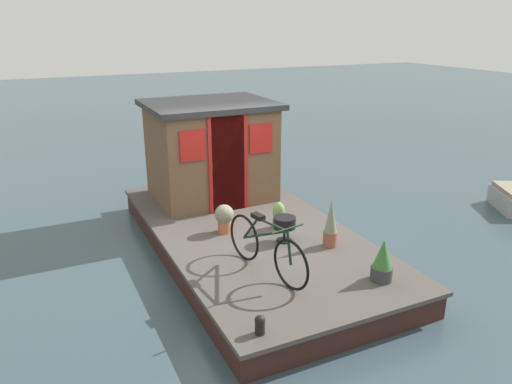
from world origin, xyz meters
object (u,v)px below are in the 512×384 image
(bicycle, at_px, (266,248))
(mooring_bollard, at_px, (260,324))
(potted_plant_sage, at_px, (279,216))
(potted_plant_geranium, at_px, (331,224))
(potted_plant_fern, at_px, (224,217))
(houseboat_cabin, at_px, (211,150))
(charcoal_grill, at_px, (285,224))
(potted_plant_mint, at_px, (382,261))

(bicycle, bearing_deg, mooring_bollard, 150.73)
(potted_plant_sage, relative_size, potted_plant_geranium, 0.59)
(potted_plant_fern, distance_m, potted_plant_sage, 0.90)
(potted_plant_sage, bearing_deg, potted_plant_fern, 76.39)
(bicycle, bearing_deg, potted_plant_sage, -34.28)
(houseboat_cabin, xyz_separation_m, charcoal_grill, (-2.42, -0.27, -0.63))
(charcoal_grill, bearing_deg, potted_plant_fern, 44.57)
(potted_plant_sage, distance_m, potted_plant_geranium, 1.03)
(potted_plant_fern, relative_size, potted_plant_geranium, 0.62)
(potted_plant_sage, distance_m, charcoal_grill, 0.54)
(potted_plant_sage, xyz_separation_m, mooring_bollard, (-2.48, 1.55, -0.09))
(houseboat_cabin, height_order, bicycle, houseboat_cabin)
(bicycle, distance_m, charcoal_grill, 1.06)
(potted_plant_mint, relative_size, potted_plant_geranium, 0.77)
(potted_plant_fern, bearing_deg, charcoal_grill, -135.43)
(houseboat_cabin, bearing_deg, charcoal_grill, -173.59)
(potted_plant_geranium, xyz_separation_m, mooring_bollard, (-1.53, 1.91, -0.23))
(potted_plant_fern, height_order, mooring_bollard, potted_plant_fern)
(potted_plant_fern, xyz_separation_m, potted_plant_geranium, (-1.16, -1.23, 0.10))
(potted_plant_mint, bearing_deg, charcoal_grill, 19.38)
(potted_plant_fern, distance_m, charcoal_grill, 1.00)
(potted_plant_mint, xyz_separation_m, charcoal_grill, (1.60, 0.56, 0.02))
(potted_plant_fern, distance_m, mooring_bollard, 2.78)
(potted_plant_fern, relative_size, potted_plant_mint, 0.81)
(potted_plant_fern, bearing_deg, potted_plant_geranium, -133.21)
(bicycle, bearing_deg, houseboat_cabin, -7.76)
(charcoal_grill, relative_size, mooring_bollard, 1.74)
(houseboat_cabin, relative_size, potted_plant_sage, 5.21)
(houseboat_cabin, height_order, charcoal_grill, houseboat_cabin)
(bicycle, height_order, charcoal_grill, bicycle)
(potted_plant_fern, xyz_separation_m, mooring_bollard, (-2.69, 0.67, -0.14))
(houseboat_cabin, xyz_separation_m, mooring_bollard, (-4.39, 1.11, -0.80))
(potted_plant_mint, distance_m, mooring_bollard, 1.98)
(potted_plant_fern, height_order, potted_plant_sage, potted_plant_fern)
(potted_plant_sage, height_order, charcoal_grill, potted_plant_sage)
(mooring_bollard, bearing_deg, potted_plant_sage, -31.94)
(potted_plant_geranium, bearing_deg, charcoal_grill, 49.98)
(houseboat_cabin, bearing_deg, bicycle, 172.24)
(potted_plant_sage, xyz_separation_m, potted_plant_geranium, (-0.95, -0.36, 0.15))
(houseboat_cabin, xyz_separation_m, potted_plant_fern, (-1.70, 0.43, -0.66))
(bicycle, xyz_separation_m, potted_plant_mint, (-0.82, -1.27, -0.10))
(potted_plant_mint, distance_m, potted_plant_sage, 2.14)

